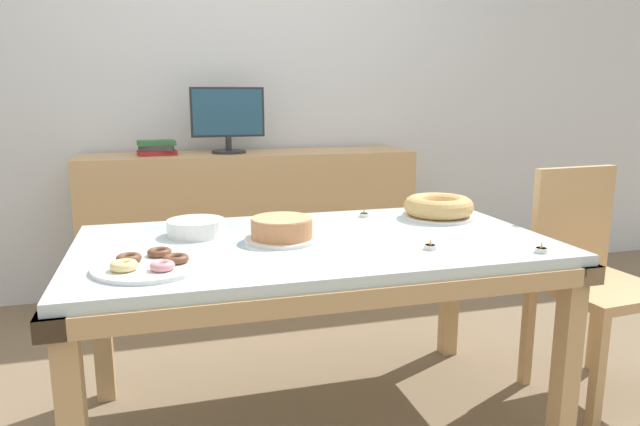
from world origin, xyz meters
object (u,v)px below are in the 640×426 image
book_stack (157,148)px  tealight_near_front (430,247)px  cake_golden_bundt (438,207)px  tealight_right_edge (541,250)px  cake_chocolate_round (282,230)px  tealight_near_cakes (364,215)px  plate_stack (196,228)px  chair (589,271)px  computer_monitor (228,120)px  pastry_platter (150,264)px

book_stack → tealight_near_front: bearing=-62.8°
cake_golden_bundt → tealight_right_edge: (0.07, -0.58, -0.04)m
cake_chocolate_round → tealight_near_cakes: bearing=36.0°
plate_stack → book_stack: bearing=95.7°
plate_stack → tealight_near_front: plate_stack is taller
chair → computer_monitor: size_ratio=2.22×
tealight_near_cakes → tealight_near_front: (0.03, -0.55, 0.00)m
tealight_right_edge → tealight_near_front: (-0.33, 0.14, 0.00)m
computer_monitor → chair: bearing=-49.3°
pastry_platter → tealight_near_front: size_ratio=8.40×
cake_golden_bundt → pastry_platter: bearing=-160.3°
tealight_near_front → pastry_platter: bearing=177.9°
tealight_near_front → tealight_near_cakes: bearing=93.3°
cake_chocolate_round → tealight_right_edge: 0.87m
tealight_right_edge → tealight_near_front: 0.36m
pastry_platter → plate_stack: size_ratio=1.60×
tealight_right_edge → tealight_near_cakes: 0.78m
plate_stack → tealight_near_cakes: size_ratio=5.25×
plate_stack → tealight_near_cakes: (0.71, 0.14, -0.02)m
cake_golden_bundt → plate_stack: 1.00m
book_stack → cake_chocolate_round: (0.41, -1.43, -0.18)m
tealight_near_front → book_stack: bearing=117.2°
cake_chocolate_round → tealight_near_front: (0.45, -0.25, -0.03)m
computer_monitor → pastry_platter: computer_monitor is taller
chair → tealight_near_front: chair is taller
plate_stack → cake_golden_bundt: bearing=2.0°
plate_stack → tealight_right_edge: plate_stack is taller
computer_monitor → cake_chocolate_round: (0.01, -1.43, -0.33)m
pastry_platter → tealight_near_front: 0.90m
cake_chocolate_round → pastry_platter: 0.50m
chair → book_stack: bearing=138.5°
tealight_right_edge → plate_stack: bearing=153.0°
tealight_near_cakes → cake_golden_bundt: bearing=-20.1°
tealight_near_cakes → book_stack: bearing=126.5°
tealight_right_edge → cake_golden_bundt: bearing=97.1°
book_stack → plate_stack: (0.13, -1.27, -0.19)m
pastry_platter → plate_stack: (0.16, 0.38, 0.02)m
cake_chocolate_round → tealight_near_cakes: cake_chocolate_round is taller
book_stack → pastry_platter: 1.66m
cake_golden_bundt → tealight_near_cakes: 0.31m
tealight_right_edge → tealight_near_cakes: same height
pastry_platter → tealight_near_front: bearing=-2.1°
cake_golden_bundt → tealight_near_front: cake_golden_bundt is taller
pastry_platter → tealight_right_edge: bearing=-7.8°
book_stack → cake_golden_bundt: (1.13, -1.24, -0.17)m
book_stack → tealight_near_front: size_ratio=5.58×
chair → cake_chocolate_round: bearing=177.3°
pastry_platter → plate_stack: bearing=67.0°
chair → cake_chocolate_round: 1.30m
cake_golden_bundt → tealight_near_front: size_ratio=7.47×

